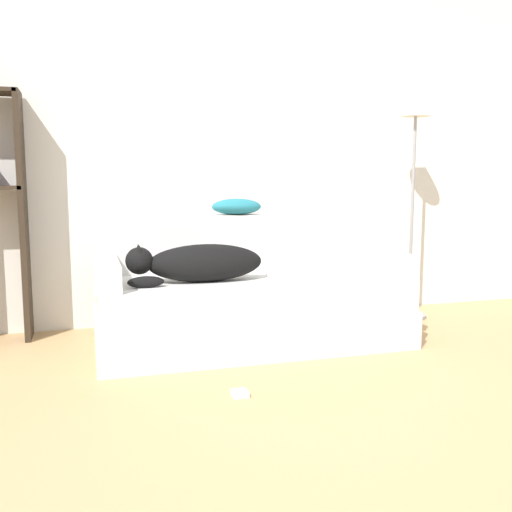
{
  "coord_description": "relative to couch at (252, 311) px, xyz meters",
  "views": [
    {
      "loc": [
        -0.98,
        -1.83,
        1.04
      ],
      "look_at": [
        0.02,
        1.52,
        0.58
      ],
      "focal_mm": 40.0,
      "sensor_mm": 36.0,
      "label": 1
    }
  ],
  "objects": [
    {
      "name": "ground_plane",
      "position": [
        -0.02,
        -1.61,
        -0.21
      ],
      "size": [
        20.0,
        20.0,
        0.0
      ],
      "primitive_type": "plane",
      "color": "tan"
    },
    {
      "name": "couch_arm_right",
      "position": [
        0.9,
        -0.01,
        0.29
      ],
      "size": [
        0.15,
        0.69,
        0.15
      ],
      "color": "silver",
      "rests_on": "couch"
    },
    {
      "name": "throw_pillow",
      "position": [
        -0.01,
        0.35,
        0.66
      ],
      "size": [
        0.34,
        0.19,
        0.11
      ],
      "color": "teal",
      "rests_on": "couch_backrest"
    },
    {
      "name": "floor_lamp",
      "position": [
        1.37,
        0.35,
        1.06
      ],
      "size": [
        0.26,
        0.26,
        1.68
      ],
      "color": "gray",
      "rests_on": "ground_plane"
    },
    {
      "name": "dog",
      "position": [
        -0.36,
        -0.06,
        0.34
      ],
      "size": [
        0.83,
        0.26,
        0.24
      ],
      "color": "black",
      "rests_on": "couch"
    },
    {
      "name": "wall_back",
      "position": [
        -0.02,
        0.74,
        1.14
      ],
      "size": [
        7.48,
        0.06,
        2.7
      ],
      "color": "silver",
      "rests_on": "ground_plane"
    },
    {
      "name": "couch_backrest",
      "position": [
        0.0,
        0.37,
        0.41
      ],
      "size": [
        1.91,
        0.15,
        0.38
      ],
      "color": "silver",
      "rests_on": "couch"
    },
    {
      "name": "laptop",
      "position": [
        0.26,
        -0.02,
        0.23
      ],
      "size": [
        0.36,
        0.29,
        0.02
      ],
      "rotation": [
        0.0,
        0.0,
        -0.19
      ],
      "color": "silver",
      "rests_on": "couch"
    },
    {
      "name": "power_adapter",
      "position": [
        -0.31,
        -0.86,
        -0.2
      ],
      "size": [
        0.08,
        0.08,
        0.03
      ],
      "color": "silver",
      "rests_on": "ground_plane"
    },
    {
      "name": "couch_arm_left",
      "position": [
        -0.9,
        -0.01,
        0.29
      ],
      "size": [
        0.15,
        0.69,
        0.15
      ],
      "color": "silver",
      "rests_on": "couch"
    },
    {
      "name": "couch",
      "position": [
        0.0,
        0.0,
        0.0
      ],
      "size": [
        1.95,
        0.88,
        0.43
      ],
      "color": "silver",
      "rests_on": "ground_plane"
    }
  ]
}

